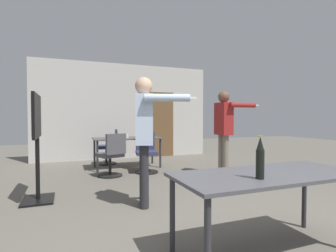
% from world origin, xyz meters
% --- Properties ---
extents(back_wall, '(5.32, 0.12, 2.86)m').
position_xyz_m(back_wall, '(0.03, 6.43, 1.42)').
color(back_wall, beige).
rests_on(back_wall, ground_plane).
extents(conference_table_near, '(1.73, 0.75, 0.74)m').
position_xyz_m(conference_table_near, '(-0.01, 0.35, 0.67)').
color(conference_table_near, '#4C4C51').
rests_on(conference_table_near, ground_plane).
extents(conference_table_far, '(1.64, 0.77, 0.74)m').
position_xyz_m(conference_table_far, '(-0.29, 4.90, 0.67)').
color(conference_table_far, '#4C4C51').
rests_on(conference_table_far, ground_plane).
extents(tv_screen, '(0.44, 0.96, 1.59)m').
position_xyz_m(tv_screen, '(-2.11, 2.81, 0.96)').
color(tv_screen, black).
rests_on(tv_screen, ground_plane).
extents(person_center_tall, '(0.80, 0.63, 1.80)m').
position_xyz_m(person_center_tall, '(1.44, 3.26, 1.10)').
color(person_center_tall, slate).
rests_on(person_center_tall, ground_plane).
extents(person_left_plaid, '(0.77, 0.74, 1.80)m').
position_xyz_m(person_left_plaid, '(-0.68, 2.00, 1.10)').
color(person_left_plaid, '#28282D').
rests_on(person_left_plaid, ground_plane).
extents(office_chair_far_right, '(0.60, 0.64, 0.91)m').
position_xyz_m(office_chair_far_right, '(-0.82, 4.01, 0.42)').
color(office_chair_far_right, black).
rests_on(office_chair_far_right, ground_plane).
extents(office_chair_near_pushed, '(0.58, 0.53, 0.92)m').
position_xyz_m(office_chair_near_pushed, '(-0.63, 5.56, 0.43)').
color(office_chair_near_pushed, black).
rests_on(office_chair_near_pushed, ground_plane).
extents(office_chair_side_rolled, '(0.53, 0.59, 0.91)m').
position_xyz_m(office_chair_side_rolled, '(-0.01, 4.21, 0.42)').
color(office_chair_side_rolled, black).
rests_on(office_chair_side_rolled, ground_plane).
extents(beer_bottle, '(0.07, 0.07, 0.35)m').
position_xyz_m(beer_bottle, '(-0.24, 0.20, 0.91)').
color(beer_bottle, black).
rests_on(beer_bottle, conference_table_near).
extents(drink_cup, '(0.08, 0.08, 0.10)m').
position_xyz_m(drink_cup, '(-0.33, 4.78, 0.79)').
color(drink_cup, silver).
rests_on(drink_cup, conference_table_far).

